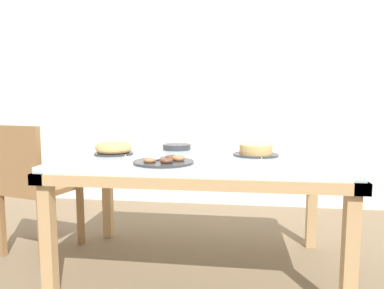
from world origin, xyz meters
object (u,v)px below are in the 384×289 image
pastry_platter (164,161)px  tealight_left_edge (200,166)px  chair (32,183)px  cake_golden_bundt (114,149)px  plate_stack (177,147)px  tealight_near_cakes (261,161)px  tealight_near_front (125,158)px  cake_chocolate_round (256,150)px

pastry_platter → tealight_left_edge: (0.22, -0.12, -0.00)m
chair → cake_golden_bundt: chair is taller
chair → pastry_platter: bearing=-17.5°
plate_stack → tealight_near_cakes: 0.79m
plate_stack → tealight_near_cakes: plate_stack is taller
cake_golden_bundt → tealight_near_cakes: size_ratio=6.58×
chair → tealight_near_front: (0.77, -0.23, 0.23)m
cake_chocolate_round → pastry_platter: (-0.54, -0.38, -0.02)m
cake_golden_bundt → pastry_platter: bearing=-36.7°
chair → cake_chocolate_round: 1.59m
chair → cake_chocolate_round: chair is taller
chair → tealight_near_cakes: size_ratio=23.50×
tealight_near_front → pastry_platter: bearing=-20.4°
cake_golden_bundt → plate_stack: cake_golden_bundt is taller
cake_golden_bundt → tealight_near_cakes: bearing=-12.4°
chair → tealight_near_cakes: chair is taller
cake_chocolate_round → tealight_near_cakes: bearing=-86.5°
cake_golden_bundt → tealight_left_edge: bearing=-34.1°
tealight_near_cakes → tealight_left_edge: 0.40m
tealight_near_front → tealight_left_edge: (0.48, -0.22, 0.00)m
tealight_near_front → tealight_near_cakes: size_ratio=1.00×
tealight_near_cakes → cake_golden_bundt: bearing=167.6°
tealight_near_cakes → plate_stack: bearing=138.6°
cake_chocolate_round → pastry_platter: cake_chocolate_round is taller
cake_golden_bundt → tealight_near_front: bearing=-54.2°
pastry_platter → tealight_near_cakes: pastry_platter is taller
chair → pastry_platter: size_ratio=2.70×
chair → cake_golden_bundt: size_ratio=3.57×
pastry_platter → tealight_near_front: 0.28m
cake_golden_bundt → tealight_near_front: (0.15, -0.21, -0.03)m
cake_chocolate_round → tealight_near_front: size_ratio=7.49×
pastry_platter → tealight_near_cakes: (0.56, 0.10, -0.00)m
cake_chocolate_round → plate_stack: bearing=157.8°
cake_chocolate_round → tealight_left_edge: cake_chocolate_round is taller
cake_chocolate_round → plate_stack: 0.62m
cake_chocolate_round → plate_stack: (-0.57, 0.23, -0.01)m
chair → tealight_near_cakes: 1.62m
plate_stack → tealight_left_edge: size_ratio=5.25×
chair → plate_stack: bearing=16.4°
pastry_platter → tealight_near_cakes: bearing=9.7°
cake_golden_bundt → tealight_left_edge: size_ratio=6.58×
cake_chocolate_round → tealight_near_front: bearing=-160.3°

